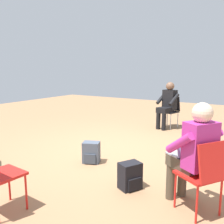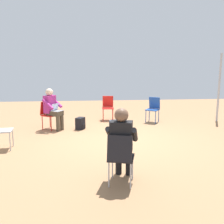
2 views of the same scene
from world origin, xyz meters
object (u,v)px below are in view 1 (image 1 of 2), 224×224
chair_east (171,109)px  backpack_near_laptop_user (91,154)px  person_in_black (168,103)px  backpack_by_empty_chair (130,177)px  chair_southwest (204,172)px  person_with_laptop (194,150)px

chair_east → backpack_near_laptop_user: size_ratio=2.36×
person_in_black → chair_east: bearing=-90.0°
backpack_by_empty_chair → chair_southwest: bearing=-97.8°
person_with_laptop → backpack_near_laptop_user: bearing=107.0°
chair_southwest → person_in_black: size_ratio=0.69×
person_with_laptop → backpack_near_laptop_user: (0.53, 1.82, -0.53)m
person_in_black → backpack_by_empty_chair: size_ratio=3.44×
person_in_black → backpack_near_laptop_user: (-3.10, 0.24, -0.54)m
person_with_laptop → chair_southwest: bearing=-90.0°
person_with_laptop → backpack_by_empty_chair: size_ratio=3.44×
chair_southwest → backpack_near_laptop_user: size_ratio=2.36×
person_with_laptop → chair_east: bearing=55.3°
chair_east → person_in_black: person_in_black is taller
chair_east → person_with_laptop: 4.09m
chair_east → person_in_black: (-0.16, 0.04, 0.20)m
backpack_near_laptop_user → chair_southwest: bearing=-107.6°
chair_southwest → person_in_black: (3.72, 1.72, 0.20)m
chair_east → chair_southwest: (-3.88, -1.68, 0.00)m
person_with_laptop → backpack_by_empty_chair: person_with_laptop is taller
backpack_near_laptop_user → backpack_by_empty_chair: same height
person_with_laptop → person_in_black: 3.96m
chair_east → backpack_near_laptop_user: chair_east is taller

